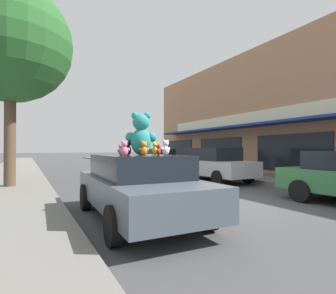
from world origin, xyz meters
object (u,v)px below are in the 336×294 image
object	(u,v)px
teddy_bear_red	(158,150)
teddy_bear_pink	(124,149)
teddy_bear_orange	(144,148)
teddy_bear_white	(166,148)
parked_car_far_right	(156,159)
parked_car_far_center	(213,164)
teddy_bear_black	(128,148)
teddy_bear_brown	(121,150)
teddy_bear_yellow	(155,148)
teddy_bear_giant	(141,134)
street_tree	(10,43)
plush_art_car	(138,185)

from	to	relation	value
teddy_bear_red	teddy_bear_pink	distance (m)	1.16
teddy_bear_orange	teddy_bear_white	distance (m)	0.48
teddy_bear_orange	parked_car_far_right	distance (m)	12.99
teddy_bear_orange	teddy_bear_red	world-z (taller)	teddy_bear_orange
parked_car_far_center	teddy_bear_pink	bearing A→B (deg)	-139.22
teddy_bear_black	parked_car_far_right	world-z (taller)	teddy_bear_black
teddy_bear_black	parked_car_far_right	xyz separation A→B (m)	(6.11, 11.11, -0.74)
teddy_bear_brown	teddy_bear_yellow	xyz separation A→B (m)	(1.12, 0.62, 0.04)
teddy_bear_white	parked_car_far_right	distance (m)	13.06
teddy_bear_red	teddy_bear_orange	bearing A→B (deg)	-42.46
teddy_bear_giant	teddy_bear_brown	world-z (taller)	teddy_bear_giant
teddy_bear_giant	street_tree	world-z (taller)	street_tree
plush_art_car	teddy_bear_black	bearing A→B (deg)	138.27
teddy_bear_white	teddy_bear_black	bearing A→B (deg)	-56.66
plush_art_car	teddy_bear_brown	xyz separation A→B (m)	(-0.42, -0.08, 0.78)
teddy_bear_red	plush_art_car	bearing A→B (deg)	-78.86
teddy_bear_red	parked_car_far_center	distance (m)	7.52
street_tree	teddy_bear_pink	bearing A→B (deg)	-72.55
parked_car_far_center	street_tree	distance (m)	10.05
plush_art_car	teddy_bear_giant	size ratio (longest dim) A/B	4.73
teddy_bear_white	parked_car_far_center	xyz separation A→B (m)	(5.51, 5.38, -0.75)
teddy_bear_brown	teddy_bear_yellow	size ratio (longest dim) A/B	0.74
teddy_bear_yellow	street_tree	size ratio (longest dim) A/B	0.04
teddy_bear_pink	teddy_bear_white	xyz separation A→B (m)	(1.02, 0.25, 0.02)
teddy_bear_brown	teddy_bear_pink	distance (m)	0.74
street_tree	teddy_bear_white	bearing A→B (deg)	-64.46
parked_car_far_center	teddy_bear_giant	bearing A→B (deg)	-140.47
teddy_bear_pink	teddy_bear_yellow	bearing A→B (deg)	-122.03
teddy_bear_giant	teddy_bear_brown	size ratio (longest dim) A/B	4.11
plush_art_car	parked_car_far_right	world-z (taller)	parked_car_far_right
parked_car_far_right	teddy_bear_black	bearing A→B (deg)	-118.80
teddy_bear_black	street_tree	bearing A→B (deg)	-112.31
plush_art_car	teddy_bear_giant	xyz separation A→B (m)	(0.08, 0.00, 1.14)
teddy_bear_orange	parked_car_far_right	bearing A→B (deg)	-102.03
teddy_bear_pink	teddy_bear_giant	bearing A→B (deg)	-118.13
teddy_bear_white	parked_car_far_right	xyz separation A→B (m)	(5.51, 11.82, -0.74)
parked_car_far_right	teddy_bear_red	bearing A→B (deg)	-115.66
teddy_bear_brown	teddy_bear_red	bearing A→B (deg)	-155.94
teddy_bear_white	parked_car_far_center	world-z (taller)	teddy_bear_white
teddy_bear_red	parked_car_far_center	xyz separation A→B (m)	(5.52, 5.06, -0.71)
parked_car_far_center	parked_car_far_right	distance (m)	6.44
teddy_bear_brown	parked_car_far_right	size ratio (longest dim) A/B	0.05
teddy_bear_yellow	parked_car_far_right	xyz separation A→B (m)	(5.24, 10.73, -0.73)
teddy_bear_white	street_tree	xyz separation A→B (m)	(-3.21, 6.72, 4.06)
teddy_bear_brown	teddy_bear_orange	bearing A→B (deg)	-169.80
teddy_bear_yellow	teddy_bear_pink	world-z (taller)	teddy_bear_yellow
teddy_bear_giant	parked_car_far_center	bearing A→B (deg)	-118.70
teddy_bear_black	parked_car_far_center	world-z (taller)	teddy_bear_black
teddy_bear_pink	plush_art_car	bearing A→B (deg)	-114.73
teddy_bear_yellow	parked_car_far_center	world-z (taller)	teddy_bear_yellow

